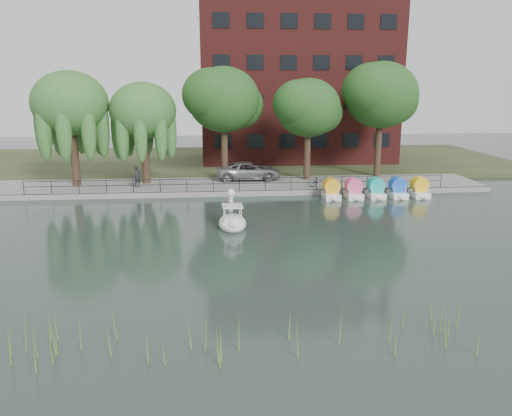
{
  "coord_description": "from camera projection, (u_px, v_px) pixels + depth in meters",
  "views": [
    {
      "loc": [
        -1.88,
        -24.21,
        8.36
      ],
      "look_at": [
        0.5,
        4.0,
        1.3
      ],
      "focal_mm": 35.0,
      "sensor_mm": 36.0,
      "label": 1
    }
  ],
  "objects": [
    {
      "name": "pedal_boat_row",
      "position": [
        376.0,
        190.0,
        37.54
      ],
      "size": [
        7.95,
        1.7,
        1.4
      ],
      "color": "white",
      "rests_on": "ground_plane"
    },
    {
      "name": "ground_plane",
      "position": [
        253.0,
        251.0,
        25.58
      ],
      "size": [
        120.0,
        120.0,
        0.0
      ],
      "primitive_type": "plane",
      "color": "#374542"
    },
    {
      "name": "broadleaf_right",
      "position": [
        308.0,
        108.0,
        41.45
      ],
      "size": [
        5.4,
        5.4,
        8.32
      ],
      "color": "#473323",
      "rests_on": "promenade"
    },
    {
      "name": "pedestrian",
      "position": [
        137.0,
        175.0,
        39.26
      ],
      "size": [
        0.84,
        0.85,
        1.98
      ],
      "primitive_type": "imported",
      "rotation": [
        0.0,
        0.0,
        0.8
      ],
      "color": "black",
      "rests_on": "promenade"
    },
    {
      "name": "railing",
      "position": [
        239.0,
        181.0,
        38.12
      ],
      "size": [
        32.0,
        0.05,
        1.0
      ],
      "color": "black",
      "rests_on": "promenade"
    },
    {
      "name": "willow_mid",
      "position": [
        143.0,
        111.0,
        39.9
      ],
      "size": [
        5.32,
        5.32,
        8.15
      ],
      "color": "#473323",
      "rests_on": "promenade"
    },
    {
      "name": "apartment_building",
      "position": [
        296.0,
        74.0,
        52.87
      ],
      "size": [
        20.0,
        10.07,
        18.0
      ],
      "color": "#4C1E16",
      "rests_on": "land_strip"
    },
    {
      "name": "swan_boat",
      "position": [
        232.0,
        220.0,
        29.69
      ],
      "size": [
        1.72,
        2.72,
        2.19
      ],
      "rotation": [
        0.0,
        0.0,
        0.04
      ],
      "color": "white",
      "rests_on": "ground_plane"
    },
    {
      "name": "minivan",
      "position": [
        249.0,
        170.0,
        42.41
      ],
      "size": [
        2.91,
        6.28,
        1.74
      ],
      "primitive_type": "imported",
      "rotation": [
        0.0,
        0.0,
        1.58
      ],
      "color": "gray",
      "rests_on": "promenade"
    },
    {
      "name": "reed_bank",
      "position": [
        336.0,
        326.0,
        16.42
      ],
      "size": [
        24.0,
        2.4,
        1.2
      ],
      "color": "#669938",
      "rests_on": "ground_plane"
    },
    {
      "name": "broadleaf_center",
      "position": [
        224.0,
        100.0,
        41.2
      ],
      "size": [
        6.0,
        6.0,
        9.25
      ],
      "color": "#473323",
      "rests_on": "promenade"
    },
    {
      "name": "bicycle",
      "position": [
        320.0,
        181.0,
        39.59
      ],
      "size": [
        0.85,
        1.79,
        1.0
      ],
      "primitive_type": "imported",
      "rotation": [
        0.0,
        0.0,
        1.42
      ],
      "color": "gray",
      "rests_on": "promenade"
    },
    {
      "name": "kerb",
      "position": [
        240.0,
        194.0,
        38.15
      ],
      "size": [
        40.0,
        0.25,
        0.4
      ],
      "primitive_type": "cube",
      "color": "gray",
      "rests_on": "ground_plane"
    },
    {
      "name": "promenade",
      "position": [
        238.0,
        186.0,
        41.01
      ],
      "size": [
        40.0,
        6.0,
        0.4
      ],
      "primitive_type": "cube",
      "color": "gray",
      "rests_on": "ground_plane"
    },
    {
      "name": "broadleaf_far",
      "position": [
        381.0,
        95.0,
        42.7
      ],
      "size": [
        6.3,
        6.3,
        9.71
      ],
      "color": "#473323",
      "rests_on": "promenade"
    },
    {
      "name": "willow_left",
      "position": [
        70.0,
        104.0,
        38.82
      ],
      "size": [
        5.88,
        5.88,
        9.01
      ],
      "color": "#473323",
      "rests_on": "promenade"
    },
    {
      "name": "land_strip",
      "position": [
        231.0,
        161.0,
        54.55
      ],
      "size": [
        60.0,
        22.0,
        0.36
      ],
      "primitive_type": "cube",
      "color": "#47512D",
      "rests_on": "ground_plane"
    }
  ]
}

